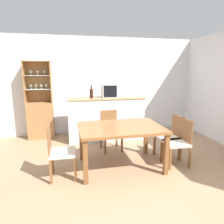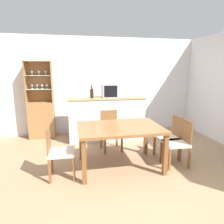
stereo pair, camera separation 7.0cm
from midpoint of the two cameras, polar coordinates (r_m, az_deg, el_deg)
name	(u,v)px [view 2 (the right image)]	position (r m, az deg, el deg)	size (l,w,h in m)	color
ground_plane	(130,179)	(3.37, 5.77, -18.42)	(18.00, 18.00, 0.00)	#A37F5B
wall_back	(103,86)	(5.49, -2.16, 7.46)	(6.80, 0.06, 2.55)	silver
kitchen_counter	(106,118)	(4.93, -1.18, -1.83)	(1.86, 0.53, 1.05)	silver
display_cabinet	(42,114)	(5.36, -19.11, -0.63)	(0.63, 0.37, 1.91)	#A37042
dining_table	(120,131)	(3.48, 2.84, -5.51)	(1.43, 1.00, 0.74)	brown
dining_chair_side_left_near	(59,152)	(3.32, -14.32, -10.94)	(0.41, 0.41, 0.84)	beige
dining_chair_side_right_near	(178,143)	(3.80, 18.77, -8.27)	(0.42, 0.42, 0.84)	beige
dining_chair_head_far	(111,130)	(4.30, 0.08, -5.28)	(0.43, 0.43, 0.84)	beige
dining_chair_side_right_far	(170,137)	(4.05, 16.62, -6.89)	(0.41, 0.41, 0.84)	beige
microwave	(112,91)	(4.86, 0.45, 6.12)	(0.49, 0.35, 0.31)	#B7BABF
wine_bottle	(92,93)	(4.69, -5.36, 5.38)	(0.08, 0.08, 0.30)	black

